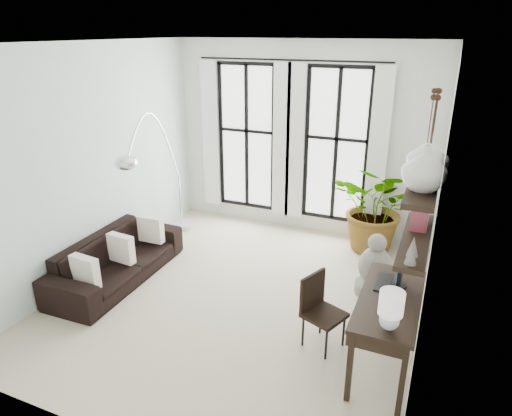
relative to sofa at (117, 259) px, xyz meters
The scene contains 16 objects.
floor 1.85m from the sofa, ahead, with size 5.00×5.00×0.00m, color beige.
ceiling 3.41m from the sofa, ahead, with size 5.00×5.00×0.00m, color white.
wall_left 1.38m from the sofa, 149.84° to the left, with size 5.00×5.00×0.00m, color silver.
wall_right 4.26m from the sofa, ahead, with size 5.00×5.00×0.00m, color white.
wall_back 3.54m from the sofa, 56.90° to the left, with size 4.50×4.50×0.00m, color white.
windows 3.37m from the sofa, 59.26° to the left, with size 3.26×0.13×2.65m.
wall_shelves 4.17m from the sofa, ahead, with size 0.25×1.30×0.60m.
sofa is the anchor object (origin of this frame).
throw_pillows 0.21m from the sofa, ahead, with size 0.40×1.52×0.40m.
plant 4.00m from the sofa, 36.45° to the left, with size 1.30×1.12×1.44m, color #2D7228.
desk 3.79m from the sofa, ahead, with size 0.59×1.40×1.22m.
desk_chair 3.02m from the sofa, ahead, with size 0.52×0.52×0.85m.
arc_lamp 1.73m from the sofa, 83.89° to the left, with size 0.72×2.13×2.26m.
buddha 3.56m from the sofa, 16.99° to the left, with size 0.48×0.48×0.87m.
vase_a 4.41m from the sofa, ahead, with size 0.37×0.37×0.38m, color white.
vase_b 4.37m from the sofa, ahead, with size 0.37×0.37×0.38m, color white.
Camera 1 is at (2.24, -4.75, 3.34)m, focal length 32.00 mm.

